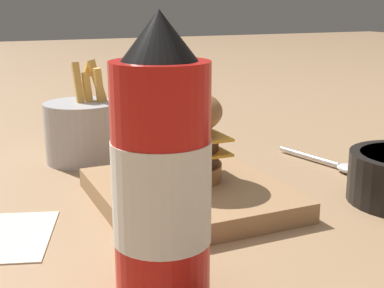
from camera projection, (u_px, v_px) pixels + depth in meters
name	position (u px, v px, depth m)	size (l,w,h in m)	color
ground_plane	(190.00, 204.00, 0.64)	(6.00, 6.00, 0.00)	#9E7A56
serving_board	(192.00, 193.00, 0.65)	(0.23, 0.21, 0.02)	#A37A51
burger	(181.00, 134.00, 0.65)	(0.10, 0.10, 0.11)	#9E6638
ketchup_bottle	(161.00, 178.00, 0.41)	(0.08, 0.08, 0.23)	red
fries_basket	(82.00, 130.00, 0.81)	(0.11, 0.11, 0.15)	#B7B7BC
spoon	(341.00, 166.00, 0.77)	(0.16, 0.05, 0.01)	silver
ketchup_puddle	(156.00, 153.00, 0.86)	(0.05, 0.05, 0.00)	#9E140F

